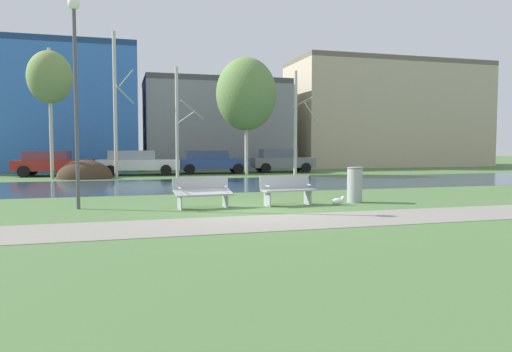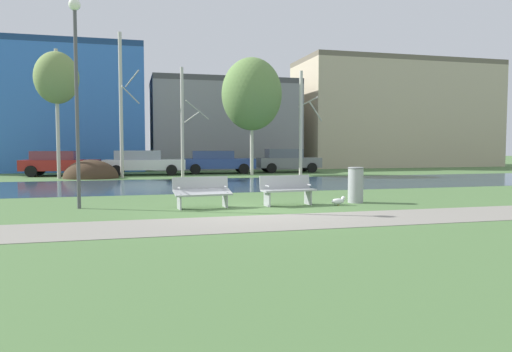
% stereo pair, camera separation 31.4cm
% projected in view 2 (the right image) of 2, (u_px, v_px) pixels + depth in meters
% --- Properties ---
extents(ground_plane, '(120.00, 120.00, 0.00)m').
position_uv_depth(ground_plane, '(201.00, 183.00, 22.40)').
color(ground_plane, '#4C703D').
extents(paved_path_strip, '(60.00, 2.23, 0.01)m').
position_uv_depth(paved_path_strip, '(276.00, 222.00, 10.88)').
color(paved_path_strip, gray).
rests_on(paved_path_strip, ground).
extents(river_band, '(80.00, 7.87, 0.01)m').
position_uv_depth(river_band, '(205.00, 185.00, 21.40)').
color(river_band, '#2D475B').
rests_on(river_band, ground).
extents(soil_mound, '(2.88, 2.42, 2.00)m').
position_uv_depth(soil_mound, '(91.00, 178.00, 25.71)').
color(soil_mound, '#423021').
rests_on(soil_mound, ground).
extents(bench_left, '(1.65, 0.72, 0.87)m').
position_uv_depth(bench_left, '(202.00, 191.00, 13.34)').
color(bench_left, '#9EA0A3').
rests_on(bench_left, ground).
extents(bench_right, '(1.65, 0.72, 0.87)m').
position_uv_depth(bench_right, '(287.00, 189.00, 13.97)').
color(bench_right, '#9EA0A3').
rests_on(bench_right, ground).
extents(trash_bin, '(0.49, 0.49, 1.09)m').
position_uv_depth(trash_bin, '(356.00, 184.00, 14.61)').
color(trash_bin, '#999B9E').
rests_on(trash_bin, ground).
extents(seagull, '(0.47, 0.17, 0.27)m').
position_uv_depth(seagull, '(339.00, 201.00, 13.95)').
color(seagull, white).
rests_on(seagull, ground).
extents(streetlamp, '(0.32, 0.32, 5.73)m').
position_uv_depth(streetlamp, '(76.00, 71.00, 13.04)').
color(streetlamp, '#4C4C51').
rests_on(streetlamp, ground).
extents(birch_far_left, '(2.27, 2.27, 6.81)m').
position_uv_depth(birch_far_left, '(57.00, 78.00, 25.04)').
color(birch_far_left, '#BCB7A8').
rests_on(birch_far_left, ground).
extents(birch_left, '(1.10, 1.97, 7.87)m').
position_uv_depth(birch_left, '(121.00, 105.00, 25.95)').
color(birch_left, beige).
rests_on(birch_left, ground).
extents(birch_center_left, '(1.55, 2.44, 6.01)m').
position_uv_depth(birch_center_left, '(183.00, 122.00, 26.03)').
color(birch_center_left, beige).
rests_on(birch_center_left, ground).
extents(birch_center, '(3.55, 3.55, 6.91)m').
position_uv_depth(birch_center, '(252.00, 94.00, 28.07)').
color(birch_center, beige).
rests_on(birch_center, ground).
extents(birch_center_right, '(1.38, 2.29, 6.08)m').
position_uv_depth(birch_center_right, '(302.00, 122.00, 27.83)').
color(birch_center_right, beige).
rests_on(birch_center_right, ground).
extents(parked_van_nearest_red, '(4.38, 2.27, 1.44)m').
position_uv_depth(parked_van_nearest_red, '(59.00, 163.00, 27.66)').
color(parked_van_nearest_red, maroon).
rests_on(parked_van_nearest_red, ground).
extents(parked_sedan_second_white, '(4.86, 2.31, 1.46)m').
position_uv_depth(parked_sedan_second_white, '(143.00, 162.00, 28.46)').
color(parked_sedan_second_white, silver).
rests_on(parked_sedan_second_white, ground).
extents(parked_hatch_third_blue, '(4.66, 2.29, 1.43)m').
position_uv_depth(parked_hatch_third_blue, '(217.00, 161.00, 30.12)').
color(parked_hatch_third_blue, '#2D4793').
rests_on(parked_hatch_third_blue, ground).
extents(parked_wagon_fourth_grey, '(4.19, 2.35, 1.53)m').
position_uv_depth(parked_wagon_fourth_grey, '(287.00, 160.00, 31.54)').
color(parked_wagon_fourth_grey, slate).
rests_on(parked_wagon_fourth_grey, ground).
extents(building_blue_store, '(12.99, 6.39, 8.70)m').
position_uv_depth(building_blue_store, '(48.00, 108.00, 33.23)').
color(building_blue_store, '#3870C6').
rests_on(building_blue_store, ground).
extents(building_grey_warehouse, '(10.89, 6.80, 6.70)m').
position_uv_depth(building_grey_warehouse, '(223.00, 125.00, 37.12)').
color(building_grey_warehouse, gray).
rests_on(building_grey_warehouse, ground).
extents(building_beige_block, '(16.81, 6.55, 8.84)m').
position_uv_depth(building_beige_block, '(396.00, 114.00, 40.72)').
color(building_beige_block, '#BCAD8E').
rests_on(building_beige_block, ground).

